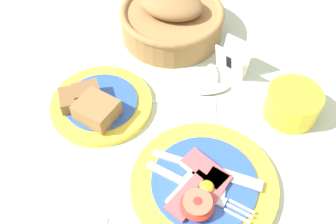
{
  "coord_description": "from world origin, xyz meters",
  "views": [
    {
      "loc": [
        0.2,
        -0.26,
        0.58
      ],
      "look_at": [
        -0.04,
        0.11,
        0.02
      ],
      "focal_mm": 42.0,
      "sensor_mm": 36.0,
      "label": 1
    }
  ],
  "objects_px": {
    "bread_plate": "(97,103)",
    "sugar_cup": "(293,103)",
    "bread_basket": "(172,19)",
    "breakfast_plate": "(203,185)",
    "number_card": "(233,60)",
    "fork_on_cloth": "(96,220)",
    "teaspoon_near_cup": "(200,92)",
    "teaspoon_by_saucer": "(212,87)"
  },
  "relations": [
    {
      "from": "number_card",
      "to": "fork_on_cloth",
      "type": "xyz_separation_m",
      "value": [
        -0.04,
        -0.39,
        -0.04
      ]
    },
    {
      "from": "teaspoon_near_cup",
      "to": "fork_on_cloth",
      "type": "distance_m",
      "value": 0.31
    },
    {
      "from": "sugar_cup",
      "to": "teaspoon_by_saucer",
      "type": "distance_m",
      "value": 0.16
    },
    {
      "from": "bread_plate",
      "to": "sugar_cup",
      "type": "xyz_separation_m",
      "value": [
        0.31,
        0.18,
        0.01
      ]
    },
    {
      "from": "sugar_cup",
      "to": "teaspoon_by_saucer",
      "type": "relative_size",
      "value": 0.55
    },
    {
      "from": "breakfast_plate",
      "to": "number_card",
      "type": "distance_m",
      "value": 0.27
    },
    {
      "from": "teaspoon_near_cup",
      "to": "breakfast_plate",
      "type": "bearing_deg",
      "value": -103.27
    },
    {
      "from": "breakfast_plate",
      "to": "teaspoon_near_cup",
      "type": "relative_size",
      "value": 1.57
    },
    {
      "from": "bread_plate",
      "to": "number_card",
      "type": "relative_size",
      "value": 2.59
    },
    {
      "from": "number_card",
      "to": "bread_basket",
      "type": "bearing_deg",
      "value": 172.69
    },
    {
      "from": "sugar_cup",
      "to": "teaspoon_near_cup",
      "type": "xyz_separation_m",
      "value": [
        -0.17,
        -0.04,
        -0.03
      ]
    },
    {
      "from": "teaspoon_near_cup",
      "to": "number_card",
      "type": "bearing_deg",
      "value": 28.7
    },
    {
      "from": "fork_on_cloth",
      "to": "teaspoon_near_cup",
      "type": "bearing_deg",
      "value": 67.63
    },
    {
      "from": "bread_plate",
      "to": "teaspoon_by_saucer",
      "type": "xyz_separation_m",
      "value": [
        0.16,
        0.16,
        -0.01
      ]
    },
    {
      "from": "breakfast_plate",
      "to": "sugar_cup",
      "type": "relative_size",
      "value": 2.44
    },
    {
      "from": "sugar_cup",
      "to": "breakfast_plate",
      "type": "bearing_deg",
      "value": -105.71
    },
    {
      "from": "teaspoon_by_saucer",
      "to": "bread_plate",
      "type": "bearing_deg",
      "value": 105.55
    },
    {
      "from": "breakfast_plate",
      "to": "number_card",
      "type": "relative_size",
      "value": 3.25
    },
    {
      "from": "number_card",
      "to": "fork_on_cloth",
      "type": "relative_size",
      "value": 0.41
    },
    {
      "from": "sugar_cup",
      "to": "fork_on_cloth",
      "type": "height_order",
      "value": "sugar_cup"
    },
    {
      "from": "bread_basket",
      "to": "teaspoon_near_cup",
      "type": "bearing_deg",
      "value": -41.42
    },
    {
      "from": "number_card",
      "to": "teaspoon_near_cup",
      "type": "relative_size",
      "value": 0.48
    },
    {
      "from": "number_card",
      "to": "teaspoon_near_cup",
      "type": "height_order",
      "value": "number_card"
    },
    {
      "from": "breakfast_plate",
      "to": "teaspoon_by_saucer",
      "type": "height_order",
      "value": "breakfast_plate"
    },
    {
      "from": "sugar_cup",
      "to": "number_card",
      "type": "height_order",
      "value": "number_card"
    },
    {
      "from": "sugar_cup",
      "to": "teaspoon_by_saucer",
      "type": "bearing_deg",
      "value": -172.72
    },
    {
      "from": "bread_plate",
      "to": "sugar_cup",
      "type": "height_order",
      "value": "sugar_cup"
    },
    {
      "from": "sugar_cup",
      "to": "teaspoon_near_cup",
      "type": "distance_m",
      "value": 0.17
    },
    {
      "from": "sugar_cup",
      "to": "teaspoon_near_cup",
      "type": "height_order",
      "value": "sugar_cup"
    },
    {
      "from": "bread_plate",
      "to": "teaspoon_by_saucer",
      "type": "bearing_deg",
      "value": 45.23
    },
    {
      "from": "sugar_cup",
      "to": "teaspoon_near_cup",
      "type": "relative_size",
      "value": 0.64
    },
    {
      "from": "bread_basket",
      "to": "teaspoon_near_cup",
      "type": "distance_m",
      "value": 0.19
    },
    {
      "from": "breakfast_plate",
      "to": "number_card",
      "type": "height_order",
      "value": "number_card"
    },
    {
      "from": "breakfast_plate",
      "to": "fork_on_cloth",
      "type": "xyz_separation_m",
      "value": [
        -0.11,
        -0.13,
        -0.01
      ]
    },
    {
      "from": "number_card",
      "to": "breakfast_plate",
      "type": "bearing_deg",
      "value": -66.77
    },
    {
      "from": "breakfast_plate",
      "to": "bread_plate",
      "type": "relative_size",
      "value": 1.25
    },
    {
      "from": "breakfast_plate",
      "to": "number_card",
      "type": "xyz_separation_m",
      "value": [
        -0.08,
        0.26,
        0.03
      ]
    },
    {
      "from": "breakfast_plate",
      "to": "teaspoon_by_saucer",
      "type": "bearing_deg",
      "value": 114.02
    },
    {
      "from": "teaspoon_by_saucer",
      "to": "fork_on_cloth",
      "type": "relative_size",
      "value": 0.99
    },
    {
      "from": "breakfast_plate",
      "to": "bread_basket",
      "type": "distance_m",
      "value": 0.38
    },
    {
      "from": "teaspoon_by_saucer",
      "to": "fork_on_cloth",
      "type": "distance_m",
      "value": 0.34
    },
    {
      "from": "sugar_cup",
      "to": "bread_basket",
      "type": "xyz_separation_m",
      "value": [
        -0.3,
        0.08,
        0.01
      ]
    }
  ]
}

